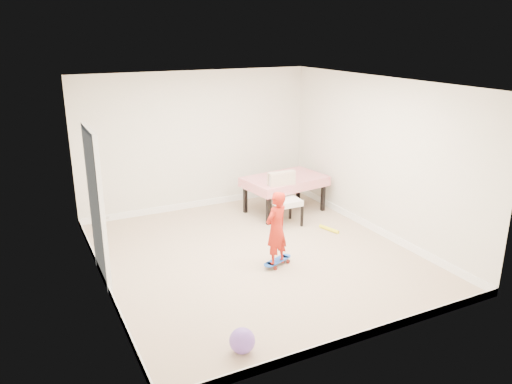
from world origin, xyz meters
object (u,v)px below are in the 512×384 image
dining_chair (286,200)px  balloon (242,341)px  skateboard (277,262)px  dining_table (284,194)px  child (276,231)px

dining_chair → balloon: (-2.25, -3.00, -0.32)m
skateboard → balloon: 2.14m
dining_table → dining_chair: size_ratio=1.58×
dining_table → balloon: bearing=-133.3°
dining_table → child: bearing=-130.4°
skateboard → balloon: bearing=-150.3°
dining_table → skateboard: dining_table is taller
dining_chair → skateboard: bearing=-124.0°
dining_chair → balloon: dining_chair is taller
child → balloon: bearing=28.8°
child → balloon: (-1.30, -1.63, -0.41)m
dining_chair → child: (-0.95, -1.37, 0.09)m
balloon → skateboard: bearing=51.0°
dining_chair → child: size_ratio=0.83×
dining_table → skateboard: 2.30m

